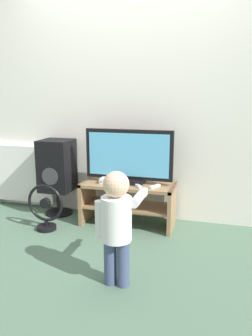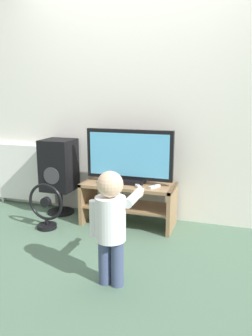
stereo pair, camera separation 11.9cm
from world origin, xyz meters
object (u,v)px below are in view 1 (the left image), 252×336
at_px(speaker_tower, 57,167).
at_px(radiator, 20,173).
at_px(remote_primary, 155,186).
at_px(child, 117,219).
at_px(game_console, 104,179).
at_px(remote_secondary, 138,186).
at_px(floor_fan, 46,209).
at_px(television, 129,157).

bearing_deg(speaker_tower, radiator, 165.95).
distance_m(remote_primary, speaker_tower, 1.12).
bearing_deg(radiator, speaker_tower, -14.05).
distance_m(remote_primary, child, 0.99).
bearing_deg(game_console, remote_secondary, -13.74).
height_order(game_console, radiator, radiator).
bearing_deg(child, remote_primary, 86.32).
bearing_deg(radiator, remote_secondary, -12.09).
distance_m(remote_primary, floor_fan, 1.08).
bearing_deg(speaker_tower, child, -47.72).
distance_m(speaker_tower, floor_fan, 0.55).
bearing_deg(television, speaker_tower, 176.14).
relative_size(remote_primary, remote_secondary, 1.03).
xyz_separation_m(game_console, radiator, (-1.14, 0.23, -0.07)).
xyz_separation_m(game_console, remote_secondary, (0.37, -0.09, -0.02)).
height_order(television, radiator, television).
xyz_separation_m(television, floor_fan, (-0.73, -0.38, -0.48)).
relative_size(television, child, 1.09).
xyz_separation_m(television, game_console, (-0.25, -0.04, -0.24)).
height_order(television, floor_fan, television).
relative_size(remote_secondary, child, 0.16).
xyz_separation_m(television, radiator, (-1.39, 0.20, -0.30)).
xyz_separation_m(remote_secondary, child, (0.09, -0.96, 0.04)).
xyz_separation_m(child, radiator, (-1.61, 1.28, -0.09)).
relative_size(television, remote_primary, 6.74).
bearing_deg(television, game_console, -171.75).
distance_m(game_console, speaker_tower, 0.58).
distance_m(game_console, floor_fan, 0.64).
relative_size(child, radiator, 0.92).
bearing_deg(game_console, child, -66.12).
xyz_separation_m(speaker_tower, floor_fan, (0.09, -0.44, -0.32)).
relative_size(television, floor_fan, 1.92).
xyz_separation_m(speaker_tower, radiator, (-0.57, 0.14, -0.14)).
height_order(remote_secondary, floor_fan, floor_fan).
xyz_separation_m(television, remote_primary, (0.28, -0.10, -0.25)).
height_order(speaker_tower, radiator, speaker_tower).
distance_m(game_console, radiator, 1.17).
distance_m(game_console, remote_primary, 0.53).
height_order(game_console, speaker_tower, speaker_tower).
distance_m(television, remote_primary, 0.39).
distance_m(remote_primary, remote_secondary, 0.16).
bearing_deg(remote_primary, speaker_tower, 172.18).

